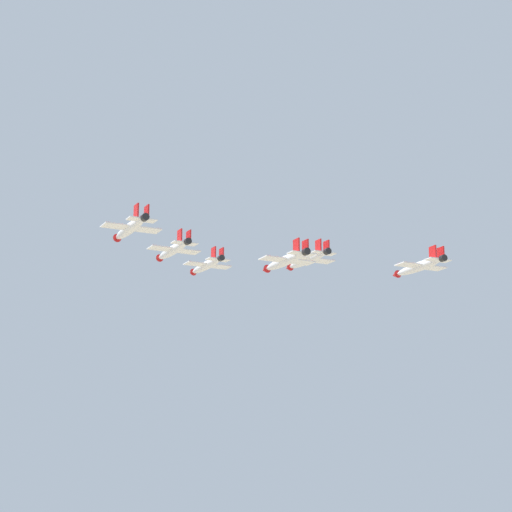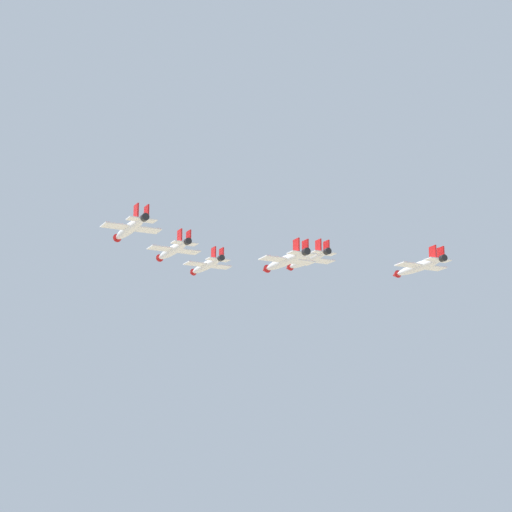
# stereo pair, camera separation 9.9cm
# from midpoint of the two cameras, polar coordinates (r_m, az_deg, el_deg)

# --- Properties ---
(jet_lead) EXTENTS (11.70, 17.36, 3.96)m
(jet_lead) POSITION_cam_midpoint_polar(r_m,az_deg,el_deg) (232.62, -2.92, -0.54)
(jet_lead) COLOR white
(jet_left_wingman) EXTENTS (11.52, 17.08, 3.91)m
(jet_left_wingman) POSITION_cam_midpoint_polar(r_m,az_deg,el_deg) (208.13, -4.90, 0.36)
(jet_left_wingman) COLOR white
(jet_right_wingman) EXTENTS (12.12, 18.00, 4.10)m
(jet_right_wingman) POSITION_cam_midpoint_polar(r_m,az_deg,el_deg) (222.81, 3.06, -0.20)
(jet_right_wingman) COLOR white
(jet_left_outer) EXTENTS (11.51, 16.96, 3.89)m
(jet_left_outer) POSITION_cam_midpoint_polar(r_m,az_deg,el_deg) (184.14, -7.40, 1.64)
(jet_left_outer) COLOR white
(jet_right_outer) EXTENTS (11.98, 17.76, 4.06)m
(jet_right_outer) POSITION_cam_midpoint_polar(r_m,az_deg,el_deg) (214.92, 9.55, -0.60)
(jet_right_outer) COLOR white
(jet_slot_rear) EXTENTS (11.76, 17.46, 3.98)m
(jet_slot_rear) POSITION_cam_midpoint_polar(r_m,az_deg,el_deg) (196.72, 1.74, -0.26)
(jet_slot_rear) COLOR white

